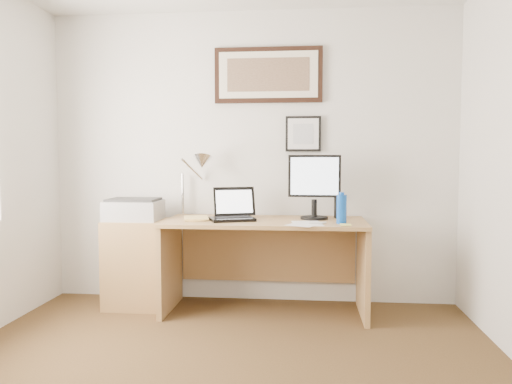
# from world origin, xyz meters

# --- Properties ---
(wall_back) EXTENTS (3.50, 0.02, 2.50)m
(wall_back) POSITION_xyz_m (0.00, 2.00, 1.25)
(wall_back) COLOR silver
(wall_back) RESTS_ON ground
(side_cabinet) EXTENTS (0.50, 0.40, 0.73)m
(side_cabinet) POSITION_xyz_m (-0.92, 1.68, 0.36)
(side_cabinet) COLOR olive
(side_cabinet) RESTS_ON floor
(water_bottle) EXTENTS (0.08, 0.08, 0.22)m
(water_bottle) POSITION_xyz_m (0.75, 1.48, 0.86)
(water_bottle) COLOR #0D48AF
(water_bottle) RESTS_ON desk
(bottle_cap) EXTENTS (0.04, 0.04, 0.02)m
(bottle_cap) POSITION_xyz_m (0.75, 1.48, 0.98)
(bottle_cap) COLOR #0D48AF
(bottle_cap) RESTS_ON water_bottle
(speaker) EXTENTS (0.09, 0.09, 0.17)m
(speaker) POSITION_xyz_m (0.76, 1.83, 0.84)
(speaker) COLOR black
(speaker) RESTS_ON desk
(paper_sheet_a) EXTENTS (0.25, 0.33, 0.00)m
(paper_sheet_a) POSITION_xyz_m (0.49, 1.45, 0.75)
(paper_sheet_a) COLOR silver
(paper_sheet_a) RESTS_ON desk
(paper_sheet_b) EXTENTS (0.31, 0.35, 0.00)m
(paper_sheet_b) POSITION_xyz_m (0.47, 1.40, 0.75)
(paper_sheet_b) COLOR silver
(paper_sheet_b) RESTS_ON desk
(sticky_pad) EXTENTS (0.08, 0.08, 0.01)m
(sticky_pad) POSITION_xyz_m (0.77, 1.36, 0.76)
(sticky_pad) COLOR #E9EE70
(sticky_pad) RESTS_ON desk
(marker_pen) EXTENTS (0.14, 0.06, 0.02)m
(marker_pen) POSITION_xyz_m (0.56, 1.43, 0.76)
(marker_pen) COLOR white
(marker_pen) RESTS_ON desk
(book) EXTENTS (0.25, 0.30, 0.02)m
(book) POSITION_xyz_m (-0.49, 1.58, 0.76)
(book) COLOR #F0CA71
(book) RESTS_ON desk
(desk) EXTENTS (1.60, 0.70, 0.75)m
(desk) POSITION_xyz_m (0.15, 1.72, 0.51)
(desk) COLOR olive
(desk) RESTS_ON floor
(laptop) EXTENTS (0.40, 0.40, 0.26)m
(laptop) POSITION_xyz_m (-0.11, 1.62, 0.81)
(laptop) COLOR black
(laptop) RESTS_ON desk
(lcd_monitor) EXTENTS (0.42, 0.22, 0.52)m
(lcd_monitor) POSITION_xyz_m (0.54, 1.72, 1.04)
(lcd_monitor) COLOR black
(lcd_monitor) RESTS_ON desk
(printer) EXTENTS (0.44, 0.34, 0.18)m
(printer) POSITION_xyz_m (-0.95, 1.69, 0.82)
(printer) COLOR #A0A0A3
(printer) RESTS_ON side_cabinet
(desk_lamp) EXTENTS (0.29, 0.27, 0.53)m
(desk_lamp) POSITION_xyz_m (-0.41, 1.81, 1.19)
(desk_lamp) COLOR silver
(desk_lamp) RESTS_ON desk
(picture_large) EXTENTS (0.92, 0.04, 0.47)m
(picture_large) POSITION_xyz_m (0.15, 1.97, 1.95)
(picture_large) COLOR black
(picture_large) RESTS_ON wall_back
(picture_small) EXTENTS (0.30, 0.03, 0.30)m
(picture_small) POSITION_xyz_m (0.45, 1.97, 1.45)
(picture_small) COLOR black
(picture_small) RESTS_ON wall_back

